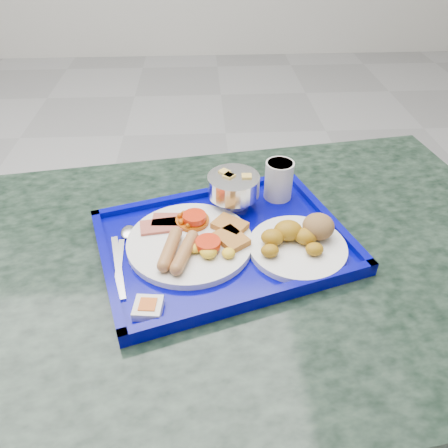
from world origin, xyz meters
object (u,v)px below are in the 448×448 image
(main_plate, at_px, (192,240))
(fruit_bowl, at_px, (233,186))
(table, at_px, (235,321))
(juice_cup, at_px, (279,179))
(bread_plate, at_px, (300,240))
(tray, at_px, (224,243))

(main_plate, relative_size, fruit_bowl, 2.20)
(table, distance_m, juice_cup, 0.32)
(main_plate, height_order, fruit_bowl, fruit_bowl)
(bread_plate, distance_m, juice_cup, 0.17)
(bread_plate, bearing_deg, juice_cup, 94.83)
(table, bearing_deg, juice_cup, 59.21)
(tray, xyz_separation_m, main_plate, (-0.06, -0.01, 0.02))
(table, bearing_deg, bread_plate, -0.43)
(main_plate, bearing_deg, fruit_bowl, 55.88)
(bread_plate, bearing_deg, table, 179.57)
(bread_plate, relative_size, fruit_bowl, 1.70)
(tray, distance_m, fruit_bowl, 0.13)
(juice_cup, bearing_deg, table, -120.79)
(bread_plate, distance_m, fruit_bowl, 0.19)
(tray, height_order, fruit_bowl, fruit_bowl)
(fruit_bowl, distance_m, juice_cup, 0.10)
(fruit_bowl, bearing_deg, bread_plate, -51.74)
(juice_cup, bearing_deg, tray, -130.92)
(tray, relative_size, bread_plate, 2.95)
(main_plate, bearing_deg, table, -11.43)
(bread_plate, height_order, juice_cup, juice_cup)
(main_plate, xyz_separation_m, bread_plate, (0.20, -0.02, 0.01))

